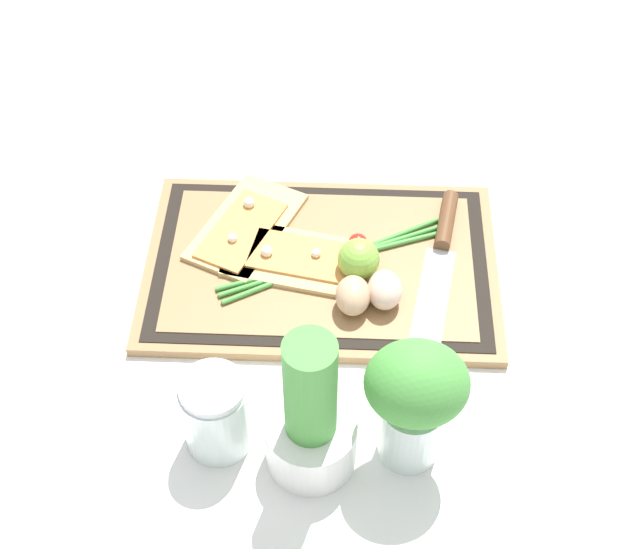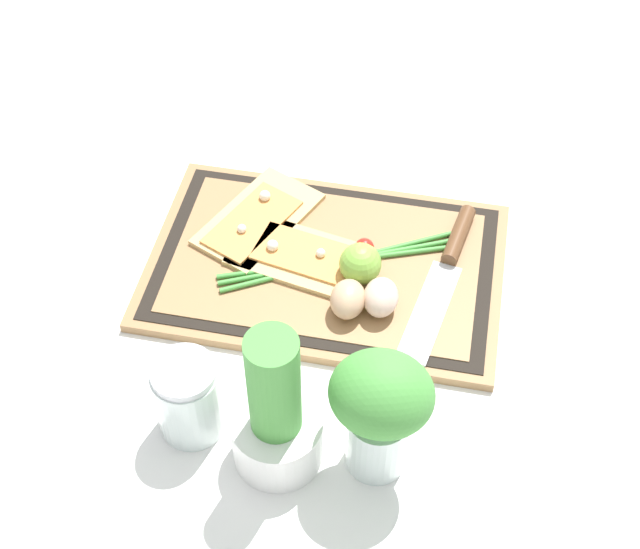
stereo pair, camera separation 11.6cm
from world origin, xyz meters
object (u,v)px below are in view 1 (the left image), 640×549
at_px(egg_pink, 385,290).
at_px(cherry_tomato_red, 358,243).
at_px(egg_brown, 353,295).
at_px(pizza_slice_near, 245,227).
at_px(pizza_slice_far, 293,255).
at_px(herb_glass, 415,398).
at_px(lime, 359,259).
at_px(herb_pot, 313,423).
at_px(sauce_jar, 217,417).
at_px(knife, 443,242).

height_order(egg_pink, cherry_tomato_red, egg_pink).
bearing_deg(egg_brown, pizza_slice_near, -40.81).
relative_size(pizza_slice_far, herb_glass, 1.04).
bearing_deg(lime, herb_pot, 80.01).
height_order(pizza_slice_far, cherry_tomato_red, cherry_tomato_red).
xyz_separation_m(egg_pink, sauce_jar, (0.19, 0.20, 0.01)).
relative_size(lime, herb_glass, 0.31).
xyz_separation_m(pizza_slice_far, knife, (-0.20, -0.03, 0.00)).
relative_size(knife, egg_pink, 4.77).
distance_m(knife, lime, 0.13).
bearing_deg(egg_pink, sauce_jar, 46.40).
distance_m(egg_brown, lime, 0.06).
height_order(pizza_slice_near, sauce_jar, sauce_jar).
distance_m(pizza_slice_far, lime, 0.09).
xyz_separation_m(egg_brown, sauce_jar, (0.15, 0.19, 0.01)).
xyz_separation_m(lime, cherry_tomato_red, (0.00, -0.04, -0.01)).
distance_m(egg_brown, cherry_tomato_red, 0.10).
distance_m(cherry_tomato_red, herb_glass, 0.31).
relative_size(pizza_slice_near, egg_brown, 3.69).
distance_m(egg_pink, lime, 0.06).
bearing_deg(pizza_slice_near, knife, 175.71).
relative_size(herb_pot, herb_glass, 1.18).
bearing_deg(lime, egg_brown, 83.67).
height_order(pizza_slice_near, egg_pink, egg_pink).
bearing_deg(pizza_slice_near, sauce_jar, 90.01).
height_order(knife, herb_glass, herb_glass).
bearing_deg(pizza_slice_far, cherry_tomato_red, -167.59).
distance_m(pizza_slice_near, lime, 0.18).
distance_m(cherry_tomato_red, sauce_jar, 0.33).
distance_m(egg_pink, sauce_jar, 0.28).
relative_size(sauce_jar, herb_glass, 0.62).
bearing_deg(lime, pizza_slice_far, -14.86).
xyz_separation_m(pizza_slice_near, herb_glass, (-0.22, 0.33, 0.09)).
distance_m(knife, egg_pink, 0.13).
xyz_separation_m(pizza_slice_far, herb_glass, (-0.15, 0.28, 0.09)).
bearing_deg(cherry_tomato_red, pizza_slice_far, 12.41).
bearing_deg(pizza_slice_far, herb_pot, 98.03).
relative_size(lime, herb_pot, 0.26).
bearing_deg(pizza_slice_near, herb_glass, 123.91).
distance_m(pizza_slice_near, egg_pink, 0.23).
height_order(egg_pink, herb_glass, herb_glass).
relative_size(pizza_slice_near, cherry_tomato_red, 7.98).
height_order(knife, herb_pot, herb_pot).
distance_m(sauce_jar, herb_glass, 0.23).
bearing_deg(sauce_jar, knife, -132.14).
bearing_deg(egg_brown, herb_pot, 79.02).
bearing_deg(egg_brown, knife, -137.59).
xyz_separation_m(pizza_slice_far, sauce_jar, (0.07, 0.27, 0.03)).
bearing_deg(sauce_jar, herb_pot, 170.16).
xyz_separation_m(lime, herb_glass, (-0.06, 0.25, 0.06)).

